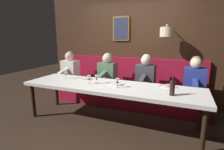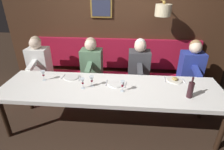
{
  "view_description": "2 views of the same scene",
  "coord_description": "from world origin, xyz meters",
  "px_view_note": "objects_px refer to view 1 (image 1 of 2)",
  "views": [
    {
      "loc": [
        -2.82,
        -1.22,
        1.59
      ],
      "look_at": [
        0.05,
        -0.02,
        0.92
      ],
      "focal_mm": 28.09,
      "sensor_mm": 36.0,
      "label": 1
    },
    {
      "loc": [
        -2.29,
        -0.22,
        2.11
      ],
      "look_at": [
        0.05,
        -0.02,
        0.92
      ],
      "focal_mm": 28.87,
      "sensor_mm": 36.0,
      "label": 2
    }
  ],
  "objects_px": {
    "diner_far": "(70,68)",
    "wine_glass_3": "(97,77)",
    "diner_near": "(146,74)",
    "wine_glass_2": "(117,81)",
    "dining_table": "(110,88)",
    "wine_bottle": "(172,88)",
    "wine_glass_0": "(66,73)",
    "diner_nearest": "(195,78)",
    "wine_glass_1": "(89,78)",
    "diner_middle": "(107,71)"
  },
  "relations": [
    {
      "from": "wine_glass_3",
      "to": "wine_bottle",
      "type": "height_order",
      "value": "wine_bottle"
    },
    {
      "from": "wine_glass_2",
      "to": "wine_glass_3",
      "type": "relative_size",
      "value": 1.0
    },
    {
      "from": "dining_table",
      "to": "diner_far",
      "type": "distance_m",
      "value": 1.75
    },
    {
      "from": "wine_glass_2",
      "to": "diner_middle",
      "type": "bearing_deg",
      "value": 32.78
    },
    {
      "from": "diner_near",
      "to": "wine_bottle",
      "type": "bearing_deg",
      "value": -149.35
    },
    {
      "from": "diner_near",
      "to": "diner_middle",
      "type": "xyz_separation_m",
      "value": [
        0.0,
        0.91,
        0.0
      ]
    },
    {
      "from": "diner_nearest",
      "to": "wine_glass_2",
      "type": "relative_size",
      "value": 4.82
    },
    {
      "from": "diner_far",
      "to": "wine_bottle",
      "type": "distance_m",
      "value": 2.79
    },
    {
      "from": "diner_nearest",
      "to": "wine_bottle",
      "type": "distance_m",
      "value": 1.1
    },
    {
      "from": "diner_nearest",
      "to": "diner_near",
      "type": "distance_m",
      "value": 0.97
    },
    {
      "from": "diner_middle",
      "to": "diner_far",
      "type": "xyz_separation_m",
      "value": [
        0.0,
        1.06,
        0.0
      ]
    },
    {
      "from": "dining_table",
      "to": "wine_glass_3",
      "type": "xyz_separation_m",
      "value": [
        0.01,
        0.28,
        0.17
      ]
    },
    {
      "from": "wine_glass_1",
      "to": "wine_bottle",
      "type": "distance_m",
      "value": 1.48
    },
    {
      "from": "dining_table",
      "to": "wine_glass_3",
      "type": "relative_size",
      "value": 19.97
    },
    {
      "from": "diner_near",
      "to": "diner_far",
      "type": "bearing_deg",
      "value": 90.0
    },
    {
      "from": "wine_glass_0",
      "to": "wine_glass_1",
      "type": "relative_size",
      "value": 1.0
    },
    {
      "from": "diner_middle",
      "to": "wine_glass_3",
      "type": "distance_m",
      "value": 0.89
    },
    {
      "from": "diner_nearest",
      "to": "wine_glass_0",
      "type": "distance_m",
      "value": 2.61
    },
    {
      "from": "diner_middle",
      "to": "wine_glass_1",
      "type": "bearing_deg",
      "value": -177.04
    },
    {
      "from": "diner_far",
      "to": "wine_glass_0",
      "type": "bearing_deg",
      "value": -149.77
    },
    {
      "from": "diner_far",
      "to": "wine_glass_1",
      "type": "xyz_separation_m",
      "value": [
        -0.94,
        -1.11,
        0.04
      ]
    },
    {
      "from": "wine_glass_2",
      "to": "wine_glass_3",
      "type": "distance_m",
      "value": 0.47
    },
    {
      "from": "diner_middle",
      "to": "wine_glass_0",
      "type": "relative_size",
      "value": 4.82
    },
    {
      "from": "diner_far",
      "to": "wine_glass_1",
      "type": "bearing_deg",
      "value": -130.36
    },
    {
      "from": "wine_glass_1",
      "to": "diner_middle",
      "type": "bearing_deg",
      "value": 2.96
    },
    {
      "from": "wine_bottle",
      "to": "diner_middle",
      "type": "bearing_deg",
      "value": 55.59
    },
    {
      "from": "dining_table",
      "to": "diner_middle",
      "type": "distance_m",
      "value": 1.0
    },
    {
      "from": "diner_nearest",
      "to": "dining_table",
      "type": "bearing_deg",
      "value": 121.7
    },
    {
      "from": "diner_nearest",
      "to": "wine_glass_0",
      "type": "relative_size",
      "value": 4.82
    },
    {
      "from": "wine_glass_2",
      "to": "dining_table",
      "type": "bearing_deg",
      "value": 63.13
    },
    {
      "from": "diner_near",
      "to": "wine_glass_2",
      "type": "xyz_separation_m",
      "value": [
        -0.97,
        0.28,
        0.04
      ]
    },
    {
      "from": "diner_far",
      "to": "wine_glass_1",
      "type": "relative_size",
      "value": 4.82
    },
    {
      "from": "diner_middle",
      "to": "diner_far",
      "type": "height_order",
      "value": "same"
    },
    {
      "from": "diner_middle",
      "to": "wine_glass_0",
      "type": "distance_m",
      "value": 0.98
    },
    {
      "from": "dining_table",
      "to": "wine_glass_0",
      "type": "bearing_deg",
      "value": 82.94
    },
    {
      "from": "diner_nearest",
      "to": "wine_glass_0",
      "type": "xyz_separation_m",
      "value": [
        -0.75,
        2.5,
        0.04
      ]
    },
    {
      "from": "diner_far",
      "to": "wine_glass_0",
      "type": "xyz_separation_m",
      "value": [
        -0.75,
        -0.44,
        0.04
      ]
    },
    {
      "from": "dining_table",
      "to": "wine_glass_3",
      "type": "bearing_deg",
      "value": 87.19
    },
    {
      "from": "diner_near",
      "to": "wine_glass_1",
      "type": "xyz_separation_m",
      "value": [
        -0.94,
        0.86,
        0.04
      ]
    },
    {
      "from": "diner_near",
      "to": "wine_bottle",
      "type": "height_order",
      "value": "diner_near"
    },
    {
      "from": "diner_far",
      "to": "wine_glass_3",
      "type": "distance_m",
      "value": 1.5
    },
    {
      "from": "diner_nearest",
      "to": "wine_glass_0",
      "type": "bearing_deg",
      "value": 106.7
    },
    {
      "from": "wine_glass_2",
      "to": "diner_near",
      "type": "bearing_deg",
      "value": -16.18
    },
    {
      "from": "diner_far",
      "to": "wine_bottle",
      "type": "bearing_deg",
      "value": -112.03
    },
    {
      "from": "diner_near",
      "to": "wine_glass_3",
      "type": "xyz_separation_m",
      "value": [
        -0.87,
        0.74,
        0.04
      ]
    },
    {
      "from": "wine_glass_0",
      "to": "dining_table",
      "type": "bearing_deg",
      "value": -97.06
    },
    {
      "from": "dining_table",
      "to": "wine_bottle",
      "type": "xyz_separation_m",
      "value": [
        -0.17,
        -1.08,
        0.17
      ]
    },
    {
      "from": "dining_table",
      "to": "wine_glass_1",
      "type": "distance_m",
      "value": 0.44
    },
    {
      "from": "diner_middle",
      "to": "wine_glass_0",
      "type": "bearing_deg",
      "value": 140.26
    },
    {
      "from": "diner_near",
      "to": "diner_far",
      "type": "distance_m",
      "value": 1.97
    }
  ]
}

